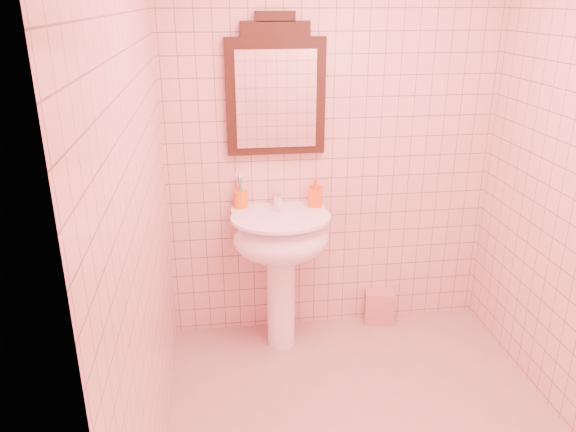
{
  "coord_description": "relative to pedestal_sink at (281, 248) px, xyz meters",
  "views": [
    {
      "loc": [
        -0.7,
        -2.12,
        2.03
      ],
      "look_at": [
        -0.34,
        0.55,
        0.98
      ],
      "focal_mm": 35.0,
      "sensor_mm": 36.0,
      "label": 1
    }
  ],
  "objects": [
    {
      "name": "soap_dispenser",
      "position": [
        0.23,
        0.13,
        0.29
      ],
      "size": [
        0.1,
        0.1,
        0.17
      ],
      "primitive_type": "imported",
      "rotation": [
        0.0,
        0.0,
        -0.26
      ],
      "color": "#E24D13",
      "rests_on": "pedestal_sink"
    },
    {
      "name": "faucet",
      "position": [
        0.0,
        0.14,
        0.26
      ],
      "size": [
        0.04,
        0.16,
        0.11
      ],
      "color": "white",
      "rests_on": "pedestal_sink"
    },
    {
      "name": "back_wall",
      "position": [
        0.34,
        0.23,
        0.59
      ],
      "size": [
        2.0,
        0.02,
        2.5
      ],
      "primitive_type": "cube",
      "color": "beige",
      "rests_on": "floor"
    },
    {
      "name": "toothbrush_cup",
      "position": [
        -0.22,
        0.17,
        0.26
      ],
      "size": [
        0.08,
        0.08,
        0.19
      ],
      "rotation": [
        0.0,
        0.0,
        0.41
      ],
      "color": "orange",
      "rests_on": "pedestal_sink"
    },
    {
      "name": "mirror",
      "position": [
        0.0,
        0.2,
        0.88
      ],
      "size": [
        0.57,
        0.06,
        0.79
      ],
      "color": "black",
      "rests_on": "back_wall"
    },
    {
      "name": "pedestal_sink",
      "position": [
        0.0,
        0.0,
        0.0
      ],
      "size": [
        0.58,
        0.58,
        0.86
      ],
      "color": "white",
      "rests_on": "floor"
    },
    {
      "name": "towel",
      "position": [
        0.68,
        0.17,
        -0.55
      ],
      "size": [
        0.21,
        0.16,
        0.23
      ],
      "primitive_type": "cube",
      "rotation": [
        0.0,
        0.0,
        -0.21
      ],
      "color": "#CF7A79",
      "rests_on": "floor"
    }
  ]
}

